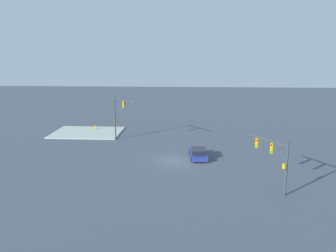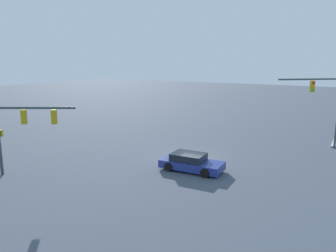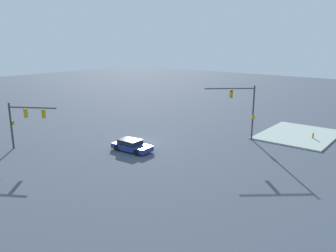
# 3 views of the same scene
# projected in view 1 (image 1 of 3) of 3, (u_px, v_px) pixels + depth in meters

# --- Properties ---
(ground_plane) EXTENTS (168.31, 168.31, 0.00)m
(ground_plane) POSITION_uv_depth(u_px,v_px,m) (176.00, 161.00, 40.21)
(ground_plane) COLOR #424A57
(sidewalk_corner) EXTENTS (10.54, 8.11, 0.15)m
(sidewalk_corner) POSITION_uv_depth(u_px,v_px,m) (87.00, 132.00, 53.88)
(sidewalk_corner) COLOR #A4B4A6
(sidewalk_corner) RESTS_ON ground
(traffic_signal_near_corner) EXTENTS (3.86, 4.72, 6.40)m
(traffic_signal_near_corner) POSITION_uv_depth(u_px,v_px,m) (119.00, 112.00, 48.07)
(traffic_signal_near_corner) COLOR #324245
(traffic_signal_near_corner) RESTS_ON ground
(traffic_signal_opposite_side) EXTENTS (2.87, 4.83, 5.02)m
(traffic_signal_opposite_side) POSITION_uv_depth(u_px,v_px,m) (274.00, 154.00, 31.11)
(traffic_signal_opposite_side) COLOR #304140
(traffic_signal_opposite_side) RESTS_ON ground
(sedan_car_approaching) EXTENTS (2.18, 4.46, 1.21)m
(sedan_car_approaching) POSITION_uv_depth(u_px,v_px,m) (198.00, 153.00, 41.19)
(sedan_car_approaching) COLOR navy
(sedan_car_approaching) RESTS_ON ground
(fire_hydrant_on_curb) EXTENTS (0.33, 0.22, 0.71)m
(fire_hydrant_on_curb) POSITION_uv_depth(u_px,v_px,m) (95.00, 127.00, 55.61)
(fire_hydrant_on_curb) COLOR gold
(fire_hydrant_on_curb) RESTS_ON sidewalk_corner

